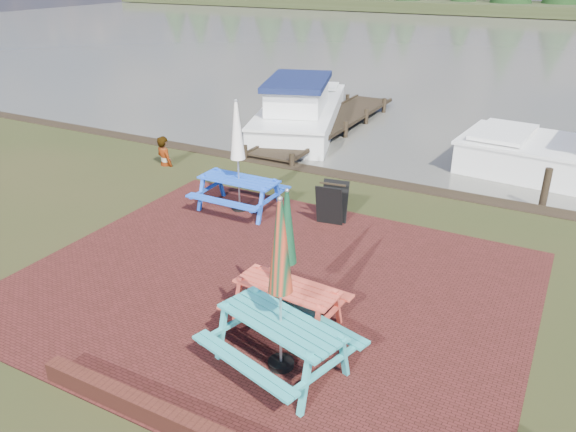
% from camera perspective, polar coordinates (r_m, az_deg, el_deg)
% --- Properties ---
extents(ground, '(120.00, 120.00, 0.00)m').
position_cam_1_polar(ground, '(9.64, -4.83, -9.80)').
color(ground, black).
rests_on(ground, ground).
extents(paving, '(9.00, 7.50, 0.02)m').
position_cam_1_polar(paving, '(10.35, -1.84, -7.03)').
color(paving, '#381411').
rests_on(paving, ground).
extents(water, '(120.00, 60.00, 0.02)m').
position_cam_1_polar(water, '(44.19, 22.99, 15.58)').
color(water, '#48453D').
rests_on(water, ground).
extents(picnic_table_teal, '(2.32, 2.17, 2.67)m').
position_cam_1_polar(picnic_table_teal, '(7.95, -0.75, -9.85)').
color(picnic_table_teal, teal).
rests_on(picnic_table_teal, ground).
extents(picnic_table_red, '(1.80, 1.63, 2.35)m').
position_cam_1_polar(picnic_table_red, '(8.91, -0.10, -6.53)').
color(picnic_table_red, '#D24735').
rests_on(picnic_table_red, ground).
extents(picnic_table_blue, '(1.89, 1.68, 2.62)m').
position_cam_1_polar(picnic_table_blue, '(13.11, -5.05, 4.30)').
color(picnic_table_blue, blue).
rests_on(picnic_table_blue, ground).
extents(chalkboard, '(0.62, 0.64, 0.96)m').
position_cam_1_polar(chalkboard, '(12.55, 4.49, 1.31)').
color(chalkboard, black).
rests_on(chalkboard, ground).
extents(jetty, '(1.76, 9.08, 1.00)m').
position_cam_1_polar(jetty, '(20.29, 4.07, 9.25)').
color(jetty, black).
rests_on(jetty, ground).
extents(boat_jetty, '(4.75, 7.86, 2.16)m').
position_cam_1_polar(boat_jetty, '(20.61, 1.27, 10.49)').
color(boat_jetty, silver).
rests_on(boat_jetty, ground).
extents(person, '(0.72, 0.59, 1.69)m').
position_cam_1_polar(person, '(16.56, -12.62, 7.86)').
color(person, gray).
rests_on(person, ground).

